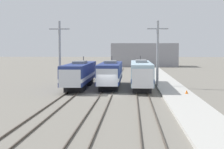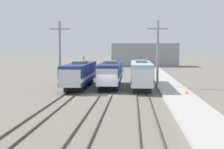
% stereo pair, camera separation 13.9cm
% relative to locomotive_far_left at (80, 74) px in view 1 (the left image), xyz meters
% --- Properties ---
extents(ground_plane, '(400.00, 400.00, 0.00)m').
position_rel_locomotive_far_left_xyz_m(ground_plane, '(4.51, -8.42, -2.04)').
color(ground_plane, slate).
extents(rail_pair_far_left, '(1.51, 120.00, 0.15)m').
position_rel_locomotive_far_left_xyz_m(rail_pair_far_left, '(0.00, -8.42, -1.96)').
color(rail_pair_far_left, '#4C4238').
rests_on(rail_pair_far_left, ground_plane).
extents(rail_pair_center, '(1.51, 120.00, 0.15)m').
position_rel_locomotive_far_left_xyz_m(rail_pair_center, '(4.51, -8.42, -1.96)').
color(rail_pair_center, '#4C4238').
rests_on(rail_pair_center, ground_plane).
extents(rail_pair_far_right, '(1.51, 120.00, 0.15)m').
position_rel_locomotive_far_left_xyz_m(rail_pair_far_right, '(9.01, -8.42, -1.96)').
color(rail_pair_far_right, '#4C4238').
rests_on(rail_pair_far_right, ground_plane).
extents(locomotive_far_left, '(3.03, 18.58, 4.53)m').
position_rel_locomotive_far_left_xyz_m(locomotive_far_left, '(0.00, 0.00, 0.00)').
color(locomotive_far_left, black).
rests_on(locomotive_far_left, ground_plane).
extents(locomotive_center, '(3.09, 16.31, 4.58)m').
position_rel_locomotive_far_left_xyz_m(locomotive_center, '(4.51, 0.47, 0.01)').
color(locomotive_center, black).
rests_on(locomotive_center, ground_plane).
extents(locomotive_far_right, '(2.91, 18.45, 4.64)m').
position_rel_locomotive_far_left_xyz_m(locomotive_far_right, '(9.01, -0.47, 0.09)').
color(locomotive_far_right, '#232326').
rests_on(locomotive_far_right, ground_plane).
extents(catenary_tower_left, '(3.07, 0.36, 9.86)m').
position_rel_locomotive_far_left_xyz_m(catenary_tower_left, '(-3.09, 0.87, 3.11)').
color(catenary_tower_left, gray).
rests_on(catenary_tower_left, ground_plane).
extents(catenary_tower_right, '(3.07, 0.36, 9.86)m').
position_rel_locomotive_far_left_xyz_m(catenary_tower_right, '(11.45, 0.87, 3.11)').
color(catenary_tower_right, gray).
rests_on(catenary_tower_right, ground_plane).
extents(platform, '(4.00, 120.00, 0.28)m').
position_rel_locomotive_far_left_xyz_m(platform, '(13.34, -8.42, -1.90)').
color(platform, '#B7B5AD').
rests_on(platform, ground_plane).
extents(traffic_cone, '(0.39, 0.39, 0.46)m').
position_rel_locomotive_far_left_xyz_m(traffic_cone, '(14.40, -8.59, -1.53)').
color(traffic_cone, orange).
rests_on(traffic_cone, platform).
extents(depot_building, '(20.68, 10.94, 7.31)m').
position_rel_locomotive_far_left_xyz_m(depot_building, '(11.50, 65.57, 1.61)').
color(depot_building, gray).
rests_on(depot_building, ground_plane).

